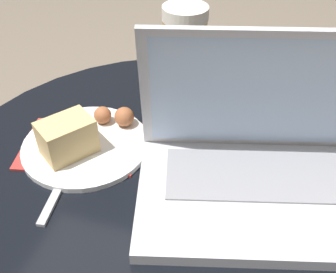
% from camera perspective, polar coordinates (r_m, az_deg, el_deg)
% --- Properties ---
extents(table, '(0.76, 0.76, 0.54)m').
position_cam_1_polar(table, '(0.70, 1.03, -14.34)').
color(table, black).
rests_on(table, ground_plane).
extents(napkin, '(0.21, 0.17, 0.00)m').
position_cam_1_polar(napkin, '(0.66, -12.57, -1.26)').
color(napkin, '#B7332D').
rests_on(napkin, table).
extents(laptop, '(0.39, 0.30, 0.23)m').
position_cam_1_polar(laptop, '(0.56, 13.92, -3.63)').
color(laptop, silver).
rests_on(laptop, table).
extents(beer_glass, '(0.07, 0.07, 0.19)m').
position_cam_1_polar(beer_glass, '(0.68, 2.32, 10.80)').
color(beer_glass, gold).
rests_on(beer_glass, table).
extents(snack_plate, '(0.21, 0.21, 0.07)m').
position_cam_1_polar(snack_plate, '(0.64, -12.29, -0.32)').
color(snack_plate, white).
rests_on(snack_plate, table).
extents(fork, '(0.04, 0.18, 0.00)m').
position_cam_1_polar(fork, '(0.62, -14.48, -5.03)').
color(fork, '#B2B2B7').
rests_on(fork, table).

